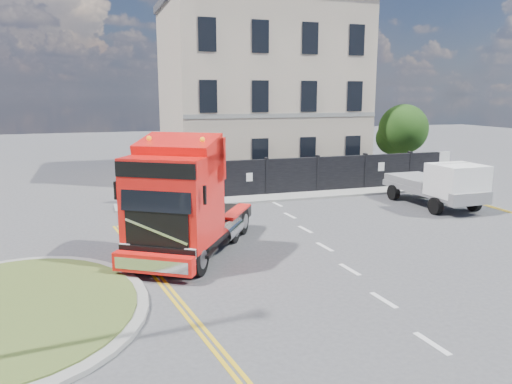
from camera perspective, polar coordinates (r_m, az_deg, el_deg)
name	(u,v)px	position (r m, az deg, el deg)	size (l,w,h in m)	color
ground	(243,252)	(17.60, -1.48, -6.82)	(120.00, 120.00, 0.00)	#424244
traffic_island	(11,310)	(14.28, -26.24, -12.04)	(6.80, 6.80, 0.17)	gray
hoarding_fence	(310,175)	(27.85, 6.16, 1.91)	(18.80, 0.25, 2.00)	black
georgian_building	(258,89)	(34.29, 0.23, 11.70)	(12.30, 10.30, 12.80)	#BBAE95
tree	(401,131)	(34.13, 16.21, 6.68)	(3.20, 3.20, 4.80)	#382619
pavement_far	(307,196)	(26.98, 5.83, -0.40)	(20.00, 1.60, 0.12)	gray
truck	(182,206)	(16.65, -8.45, -1.56)	(5.69, 7.00, 4.02)	black
flatbed_pickup	(447,185)	(25.25, 20.98, 0.79)	(2.43, 5.46, 2.26)	slate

